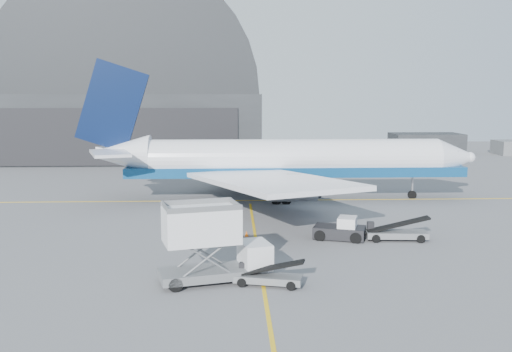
{
  "coord_description": "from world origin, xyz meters",
  "views": [
    {
      "loc": [
        -1.87,
        -43.68,
        11.95
      ],
      "look_at": [
        0.25,
        8.23,
        4.5
      ],
      "focal_mm": 40.0,
      "sensor_mm": 36.0,
      "label": 1
    }
  ],
  "objects_px": {
    "airliner": "(279,161)",
    "belt_loader_a": "(267,277)",
    "belt_loader_b": "(396,233)",
    "catering_truck": "(211,244)",
    "pushback_tug": "(341,230)"
  },
  "relations": [
    {
      "from": "pushback_tug",
      "to": "belt_loader_a",
      "type": "bearing_deg",
      "value": -102.96
    },
    {
      "from": "airliner",
      "to": "belt_loader_a",
      "type": "xyz_separation_m",
      "value": [
        -3.1,
        -29.65,
        -3.94
      ]
    },
    {
      "from": "airliner",
      "to": "belt_loader_a",
      "type": "bearing_deg",
      "value": -95.97
    },
    {
      "from": "airliner",
      "to": "belt_loader_b",
      "type": "xyz_separation_m",
      "value": [
        8.16,
        -18.92,
        -3.85
      ]
    },
    {
      "from": "catering_truck",
      "to": "belt_loader_b",
      "type": "relative_size",
      "value": 1.41
    },
    {
      "from": "belt_loader_a",
      "to": "belt_loader_b",
      "type": "distance_m",
      "value": 15.56
    },
    {
      "from": "catering_truck",
      "to": "belt_loader_b",
      "type": "bearing_deg",
      "value": 18.94
    },
    {
      "from": "airliner",
      "to": "belt_loader_a",
      "type": "relative_size",
      "value": 9.82
    },
    {
      "from": "airliner",
      "to": "belt_loader_b",
      "type": "height_order",
      "value": "airliner"
    },
    {
      "from": "catering_truck",
      "to": "belt_loader_a",
      "type": "relative_size",
      "value": 1.62
    },
    {
      "from": "pushback_tug",
      "to": "belt_loader_b",
      "type": "relative_size",
      "value": 0.88
    },
    {
      "from": "pushback_tug",
      "to": "belt_loader_b",
      "type": "xyz_separation_m",
      "value": [
        4.43,
        -0.62,
        -0.1
      ]
    },
    {
      "from": "pushback_tug",
      "to": "belt_loader_a",
      "type": "distance_m",
      "value": 13.26
    },
    {
      "from": "catering_truck",
      "to": "pushback_tug",
      "type": "bearing_deg",
      "value": 30.54
    },
    {
      "from": "airliner",
      "to": "belt_loader_b",
      "type": "distance_m",
      "value": 20.97
    }
  ]
}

